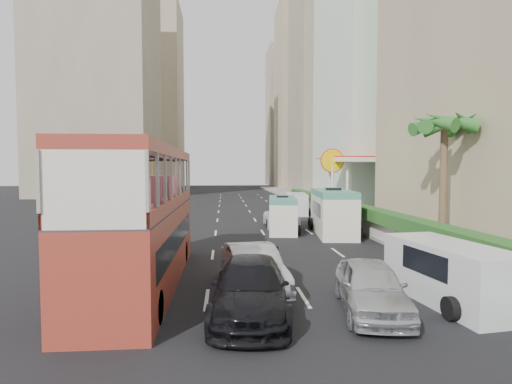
{
  "coord_description": "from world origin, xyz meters",
  "views": [
    {
      "loc": [
        -3.01,
        -14.91,
        4.22
      ],
      "look_at": [
        -1.5,
        4.0,
        3.2
      ],
      "focal_mm": 28.0,
      "sensor_mm": 36.0,
      "label": 1
    }
  ],
  "objects": [
    {
      "name": "tower_left_a",
      "position": [
        -24.0,
        55.0,
        26.0
      ],
      "size": [
        18.0,
        18.0,
        52.0
      ],
      "primitive_type": "cube",
      "color": "tan",
      "rests_on": "ground"
    },
    {
      "name": "palm_tree",
      "position": [
        7.8,
        4.0,
        3.38
      ],
      "size": [
        0.36,
        0.36,
        6.4
      ],
      "primitive_type": "cylinder",
      "color": "brown",
      "rests_on": "sidewalk"
    },
    {
      "name": "tower_far_a",
      "position": [
        17.0,
        82.0,
        22.0
      ],
      "size": [
        14.0,
        14.0,
        44.0
      ],
      "primitive_type": "cube",
      "color": "tan",
      "rests_on": "ground"
    },
    {
      "name": "sidewalk",
      "position": [
        9.0,
        25.0,
        0.09
      ],
      "size": [
        6.0,
        120.0,
        0.18
      ],
      "primitive_type": "cube",
      "color": "#99968C",
      "rests_on": "ground"
    },
    {
      "name": "car_silver_lane_b",
      "position": [
        1.34,
        -3.5,
        0.0
      ],
      "size": [
        2.51,
        4.72,
        1.53
      ],
      "primitive_type": "imported",
      "rotation": [
        0.0,
        0.0,
        -0.16
      ],
      "color": "#B8BBBF",
      "rests_on": "ground"
    },
    {
      "name": "minibus_far",
      "position": [
        4.18,
        10.96,
        1.46
      ],
      "size": [
        2.92,
        6.8,
        2.92
      ],
      "primitive_type": "cube",
      "rotation": [
        0.0,
        0.0,
        -0.11
      ],
      "color": "silver",
      "rests_on": "ground"
    },
    {
      "name": "tower_mid",
      "position": [
        18.0,
        58.0,
        25.0
      ],
      "size": [
        16.0,
        16.0,
        50.0
      ],
      "primitive_type": "cube",
      "color": "tan",
      "rests_on": "ground"
    },
    {
      "name": "panel_van_far",
      "position": [
        3.91,
        23.2,
        1.0
      ],
      "size": [
        2.57,
        5.2,
        2.0
      ],
      "primitive_type": "cube",
      "rotation": [
        0.0,
        0.0,
        -0.12
      ],
      "color": "silver",
      "rests_on": "ground"
    },
    {
      "name": "tower_far_b",
      "position": [
        17.0,
        104.0,
        20.0
      ],
      "size": [
        14.0,
        14.0,
        40.0
      ],
      "primitive_type": "cube",
      "color": "tan",
      "rests_on": "ground"
    },
    {
      "name": "tower_left_b",
      "position": [
        -22.0,
        90.0,
        23.0
      ],
      "size": [
        16.0,
        16.0,
        46.0
      ],
      "primitive_type": "cube",
      "color": "tan",
      "rests_on": "ground"
    },
    {
      "name": "van_asset",
      "position": [
        1.18,
        14.15,
        0.0
      ],
      "size": [
        2.3,
        4.95,
        1.37
      ],
      "primitive_type": "imported",
      "rotation": [
        0.0,
        0.0,
        -0.0
      ],
      "color": "silver",
      "rests_on": "ground"
    },
    {
      "name": "hedge",
      "position": [
        6.2,
        14.0,
        1.53
      ],
      "size": [
        1.1,
        44.0,
        0.7
      ],
      "primitive_type": "cube",
      "color": "#2D6626",
      "rests_on": "kerb_wall"
    },
    {
      "name": "shell_station",
      "position": [
        10.0,
        23.0,
        2.75
      ],
      "size": [
        6.5,
        8.0,
        5.5
      ],
      "primitive_type": "cube",
      "color": "silver",
      "rests_on": "ground"
    },
    {
      "name": "car_black",
      "position": [
        -2.25,
        -3.38,
        0.0
      ],
      "size": [
        2.68,
        5.55,
        1.56
      ],
      "primitive_type": "imported",
      "rotation": [
        0.0,
        0.0,
        -0.09
      ],
      "color": "black",
      "rests_on": "ground"
    },
    {
      "name": "kerb_wall",
      "position": [
        6.2,
        14.0,
        0.68
      ],
      "size": [
        0.3,
        44.0,
        1.0
      ],
      "primitive_type": "cube",
      "color": "silver",
      "rests_on": "sidewalk"
    },
    {
      "name": "ground_plane",
      "position": [
        0.0,
        0.0,
        0.0
      ],
      "size": [
        200.0,
        200.0,
        0.0
      ],
      "primitive_type": "plane",
      "color": "black",
      "rests_on": "ground"
    },
    {
      "name": "double_decker_bus",
      "position": [
        -6.0,
        0.0,
        2.53
      ],
      "size": [
        2.5,
        11.0,
        5.06
      ],
      "primitive_type": "cube",
      "color": "#9A3325",
      "rests_on": "ground"
    },
    {
      "name": "minibus_near",
      "position": [
        1.0,
        12.37,
        1.18
      ],
      "size": [
        2.39,
        5.51,
        2.37
      ],
      "primitive_type": "cube",
      "rotation": [
        0.0,
        0.0,
        -0.12
      ],
      "color": "silver",
      "rests_on": "ground"
    },
    {
      "name": "panel_van_near",
      "position": [
        4.17,
        -2.85,
        0.95
      ],
      "size": [
        2.49,
        4.93,
        1.89
      ],
      "primitive_type": "cube",
      "rotation": [
        0.0,
        0.0,
        0.13
      ],
      "color": "silver",
      "rests_on": "ground"
    },
    {
      "name": "car_silver_lane_a",
      "position": [
        -2.0,
        -0.97,
        0.0
      ],
      "size": [
        2.33,
        4.92,
        1.56
      ],
      "primitive_type": "imported",
      "rotation": [
        0.0,
        0.0,
        0.15
      ],
      "color": "#B8BBBF",
      "rests_on": "ground"
    }
  ]
}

